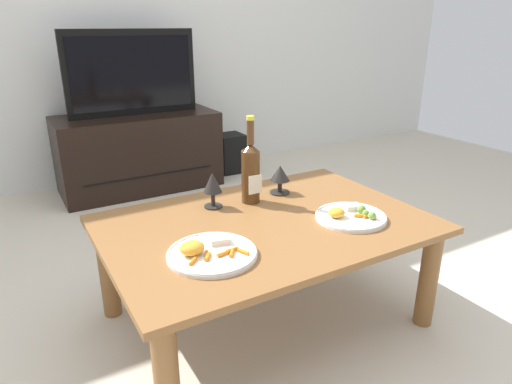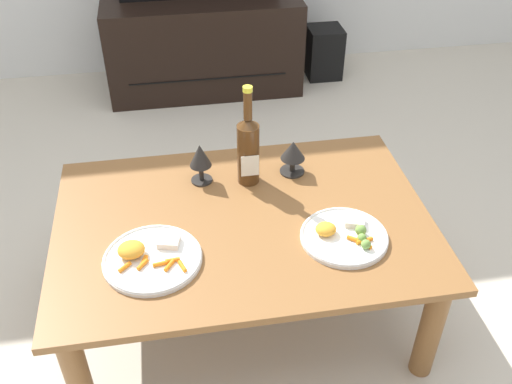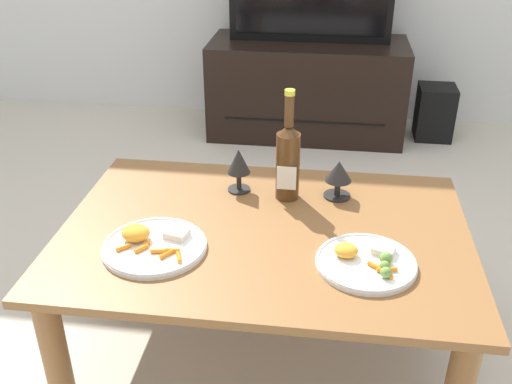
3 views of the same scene
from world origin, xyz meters
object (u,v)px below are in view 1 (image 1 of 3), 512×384
tv_stand (139,152)px  goblet_left (213,184)px  tv_screen (132,73)px  dining_table (266,237)px  floor_speaker (230,153)px  dinner_plate_right (351,216)px  dinner_plate_left (210,252)px  wine_bottle (251,170)px  goblet_right (280,175)px

tv_stand → goblet_left: (-0.14, -1.52, 0.25)m
tv_stand → tv_screen: bearing=-90.0°
dining_table → floor_speaker: 1.92m
dinner_plate_right → dinner_plate_left: bearing=179.8°
goblet_left → dinner_plate_right: size_ratio=0.55×
wine_bottle → goblet_left: wine_bottle is taller
tv_screen → floor_speaker: tv_screen is taller
tv_stand → wine_bottle: bearing=-89.4°
dining_table → floor_speaker: size_ratio=3.90×
dinner_plate_left → tv_stand: bearing=80.4°
goblet_left → dining_table: bearing=-63.9°
goblet_right → dinner_plate_right: bearing=-77.6°
tv_screen → dinner_plate_left: 1.94m
dining_table → wine_bottle: wine_bottle is taller
tv_stand → wine_bottle: 1.57m
tv_screen → dinner_plate_left: size_ratio=3.04×
floor_speaker → wine_bottle: wine_bottle is taller
floor_speaker → dinner_plate_left: (-1.03, -1.90, 0.28)m
tv_stand → dinner_plate_left: size_ratio=3.78×
dinner_plate_right → goblet_left: bearing=137.3°
tv_screen → dinner_plate_right: (0.25, -1.88, -0.36)m
tv_stand → dinner_plate_left: bearing=-99.6°
floor_speaker → goblet_right: size_ratio=2.44×
goblet_left → dinner_plate_right: (0.39, -0.36, -0.08)m
wine_bottle → goblet_left: (-0.16, 0.02, -0.04)m
goblet_left → dinner_plate_right: 0.54m
goblet_left → floor_speaker: bearing=60.9°
dining_table → goblet_right: bearing=47.5°
dinner_plate_right → dining_table: bearing=153.9°
goblet_right → dinner_plate_right: goblet_right is taller
wine_bottle → dinner_plate_left: wine_bottle is taller
tv_stand → dinner_plate_right: size_ratio=4.09×
goblet_left → dinner_plate_left: 0.41m
dining_table → tv_stand: (0.03, 1.74, -0.09)m
floor_speaker → dinner_plate_left: dinner_plate_left is taller
dinner_plate_left → tv_screen: bearing=80.4°
dining_table → floor_speaker: dining_table is taller
floor_speaker → tv_stand: bearing=-178.4°
wine_bottle → goblet_left: bearing=171.2°
floor_speaker → goblet_right: (-0.54, -1.54, 0.35)m
dining_table → tv_screen: 1.80m
tv_screen → floor_speaker: size_ratio=2.88×
tv_screen → goblet_left: size_ratio=5.99×
wine_bottle → dinner_plate_left: (-0.33, -0.33, -0.12)m
dining_table → tv_screen: tv_screen is taller
tv_stand → tv_screen: tv_screen is taller
wine_bottle → tv_screen: bearing=90.6°
goblet_left → tv_screen: bearing=84.8°
tv_screen → goblet_left: 1.55m
dinner_plate_right → floor_speaker: bearing=76.2°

